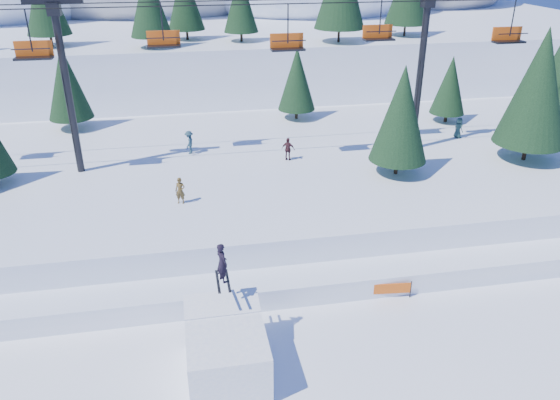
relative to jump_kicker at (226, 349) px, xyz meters
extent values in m
plane|color=white|center=(1.56, -1.45, -1.15)|extent=(160.00, 160.00, 0.00)
cube|color=white|center=(1.56, 16.55, 0.10)|extent=(70.00, 22.00, 2.50)
cube|color=white|center=(1.56, 6.55, -0.60)|extent=(70.00, 6.00, 1.10)
cube|color=white|center=(1.56, 66.55, 1.85)|extent=(110.00, 60.00, 6.00)
cylinder|color=black|center=(-3.17, 39.32, 5.39)|extent=(0.26, 0.26, 1.08)
cone|color=#19371C|center=(-3.17, 39.32, 9.26)|extent=(4.02, 4.02, 6.65)
cylinder|color=black|center=(5.83, 41.43, 5.33)|extent=(0.26, 0.26, 0.96)
cone|color=#19371C|center=(5.83, 41.43, 8.77)|extent=(3.57, 3.57, 5.91)
cylinder|color=black|center=(15.63, 39.08, 5.55)|extent=(0.26, 0.26, 1.39)
cylinder|color=black|center=(-13.08, 42.02, 5.42)|extent=(0.26, 0.26, 1.14)
cylinder|color=black|center=(23.95, 41.78, 5.47)|extent=(0.26, 0.26, 1.24)
cylinder|color=black|center=(0.31, 43.60, 5.37)|extent=(0.26, 0.26, 1.04)
cube|color=white|center=(0.00, -0.12, -0.12)|extent=(3.04, 3.76, 2.06)
cube|color=white|center=(0.00, 1.49, 0.96)|extent=(3.04, 1.32, 0.73)
imported|color=black|center=(0.10, 1.48, 3.03)|extent=(0.62, 0.73, 1.68)
cube|color=black|center=(-0.10, 1.48, 2.18)|extent=(0.11, 1.65, 0.03)
cube|color=black|center=(0.30, 1.48, 2.18)|extent=(0.11, 1.65, 0.03)
cylinder|color=black|center=(-7.44, 16.55, 6.35)|extent=(0.44, 0.44, 10.00)
cube|color=black|center=(-7.44, 16.55, 11.45)|extent=(3.20, 0.35, 0.35)
cube|color=black|center=(-7.44, 16.55, 11.00)|extent=(0.70, 0.70, 0.70)
cylinder|color=black|center=(14.56, 16.55, 6.35)|extent=(0.44, 0.44, 10.00)
cube|color=black|center=(14.56, 16.55, 11.00)|extent=(0.70, 0.70, 0.70)
cylinder|color=black|center=(3.56, 15.35, 11.15)|extent=(46.00, 0.06, 0.06)
cylinder|color=black|center=(3.56, 17.75, 11.15)|extent=(46.00, 0.06, 0.06)
cylinder|color=black|center=(-8.68, 15.35, 10.05)|extent=(0.08, 0.08, 2.20)
cube|color=black|center=(-8.68, 15.35, 8.60)|extent=(2.00, 0.75, 0.12)
cube|color=#D75210|center=(-8.68, 15.73, 9.05)|extent=(2.00, 0.10, 0.85)
cylinder|color=black|center=(-8.68, 15.00, 9.15)|extent=(2.00, 0.06, 0.06)
cylinder|color=black|center=(-1.69, 17.75, 10.05)|extent=(0.08, 0.08, 2.20)
cube|color=black|center=(-1.69, 17.75, 8.60)|extent=(2.00, 0.75, 0.12)
cube|color=#D75210|center=(-1.69, 18.13, 9.05)|extent=(2.00, 0.10, 0.85)
cylinder|color=black|center=(-1.69, 17.40, 9.15)|extent=(2.00, 0.06, 0.06)
cylinder|color=black|center=(5.48, 15.35, 10.05)|extent=(0.08, 0.08, 2.20)
cube|color=black|center=(5.48, 15.35, 8.60)|extent=(2.00, 0.75, 0.12)
cube|color=#D75210|center=(5.48, 15.73, 9.05)|extent=(2.00, 0.10, 0.85)
cylinder|color=black|center=(5.48, 15.00, 9.15)|extent=(2.00, 0.06, 0.06)
cylinder|color=black|center=(12.00, 17.75, 10.05)|extent=(0.08, 0.08, 2.20)
cube|color=black|center=(12.00, 17.75, 8.60)|extent=(2.00, 0.75, 0.12)
cube|color=#D75210|center=(12.00, 18.13, 9.05)|extent=(2.00, 0.10, 0.85)
cylinder|color=black|center=(12.00, 17.40, 9.15)|extent=(2.00, 0.06, 0.06)
cylinder|color=black|center=(19.77, 15.35, 10.05)|extent=(0.08, 0.08, 2.20)
cube|color=black|center=(19.77, 15.35, 8.60)|extent=(2.00, 0.75, 0.12)
cube|color=#D75210|center=(19.77, 15.73, 9.05)|extent=(2.00, 0.10, 0.85)
cylinder|color=black|center=(19.77, 15.00, 9.15)|extent=(2.00, 0.06, 0.06)
cylinder|color=black|center=(20.95, 13.22, 1.95)|extent=(0.26, 0.26, 1.19)
cone|color=#19371C|center=(20.95, 13.22, 6.19)|extent=(4.41, 4.41, 7.30)
cylinder|color=black|center=(25.91, 17.58, 1.79)|extent=(0.26, 0.26, 0.87)
cone|color=#19371C|center=(25.91, 17.58, 4.88)|extent=(3.22, 3.22, 5.32)
cylinder|color=black|center=(28.85, 20.80, 1.99)|extent=(0.26, 0.26, 1.26)
cylinder|color=black|center=(19.65, 21.92, 1.72)|extent=(0.26, 0.26, 0.72)
cone|color=#19371C|center=(19.65, 21.92, 4.30)|extent=(2.69, 2.69, 4.45)
cylinder|color=black|center=(-9.17, 25.49, 1.79)|extent=(0.26, 0.26, 0.88)
cone|color=#19371C|center=(-9.17, 25.49, 4.93)|extent=(3.27, 3.27, 5.40)
cylinder|color=black|center=(8.16, 24.92, 1.75)|extent=(0.26, 0.26, 0.80)
cone|color=#19371C|center=(8.16, 24.92, 4.60)|extent=(2.96, 2.96, 4.90)
cylinder|color=black|center=(11.78, 12.54, 1.82)|extent=(0.26, 0.26, 0.94)
cone|color=#19371C|center=(11.78, 12.54, 5.17)|extent=(3.49, 3.49, 5.76)
imported|color=#213C48|center=(-0.62, 18.44, 2.14)|extent=(0.85, 1.14, 1.58)
imported|color=#1C3637|center=(18.74, 18.11, 2.11)|extent=(0.66, 0.84, 1.52)
imported|color=#513F1D|center=(-1.39, 10.71, 2.10)|extent=(0.62, 0.50, 1.49)
imported|color=#3F1F24|center=(5.68, 16.00, 2.11)|extent=(0.96, 0.72, 1.52)
cylinder|color=black|center=(6.37, 3.67, -0.70)|extent=(0.06, 0.06, 0.90)
cylinder|color=black|center=(9.15, 3.38, -0.70)|extent=(0.06, 0.06, 0.90)
cube|color=#D75210|center=(7.76, 3.53, -0.60)|extent=(2.79, 0.33, 0.55)
cylinder|color=black|center=(9.79, 4.46, -0.70)|extent=(0.06, 0.06, 0.90)
cylinder|color=black|center=(12.59, 4.58, -0.70)|extent=(0.06, 0.06, 0.90)
cube|color=#D75210|center=(11.19, 4.52, -0.60)|extent=(2.80, 0.16, 0.55)
camera|label=1|loc=(-1.02, -16.82, 14.45)|focal=35.00mm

